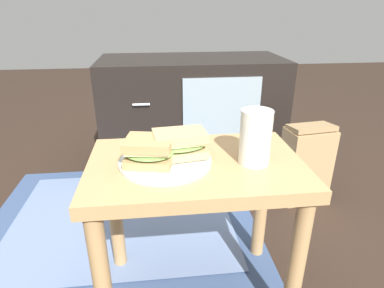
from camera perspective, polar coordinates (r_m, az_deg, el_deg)
side_table at (r=0.88m, az=0.62°, el=-8.36°), size 0.56×0.36×0.46m
tv_cabinet at (r=1.79m, az=0.01°, el=5.80°), size 0.96×0.46×0.58m
area_rug at (r=1.43m, az=-12.15°, el=-12.56°), size 1.10×0.88×0.01m
plate at (r=0.83m, az=-4.76°, el=-3.10°), size 0.24×0.24×0.01m
sandwich_front at (r=0.80m, az=-7.62°, el=-1.28°), size 0.14×0.13×0.07m
sandwich_back at (r=0.83m, az=-2.19°, el=0.04°), size 0.16×0.12×0.07m
beer_glass at (r=0.82m, az=11.18°, el=1.10°), size 0.08×0.08×0.14m
paper_bag at (r=1.53m, az=19.54°, el=-3.34°), size 0.21×0.15×0.37m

